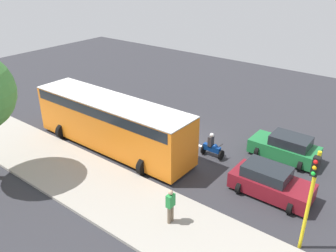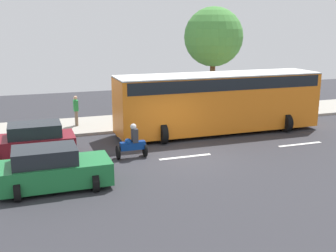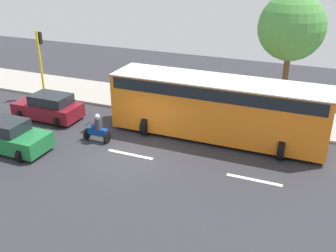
# 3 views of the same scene
# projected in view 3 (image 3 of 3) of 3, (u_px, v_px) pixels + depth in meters

# --- Properties ---
(ground_plane) EXTENTS (40.00, 60.00, 0.10)m
(ground_plane) POSITION_uv_depth(u_px,v_px,m) (130.00, 155.00, 18.81)
(ground_plane) COLOR #2D2D33
(sidewalk) EXTENTS (4.00, 60.00, 0.15)m
(sidewalk) POSITION_uv_depth(u_px,v_px,m) (181.00, 105.00, 24.65)
(sidewalk) COLOR #9E998E
(sidewalk) RESTS_ON ground
(lane_stripe_north) EXTENTS (0.20, 2.40, 0.01)m
(lane_stripe_north) POSITION_uv_depth(u_px,v_px,m) (254.00, 180.00, 16.69)
(lane_stripe_north) COLOR white
(lane_stripe_north) RESTS_ON ground
(lane_stripe_mid) EXTENTS (0.20, 2.40, 0.01)m
(lane_stripe_mid) POSITION_uv_depth(u_px,v_px,m) (130.00, 154.00, 18.78)
(lane_stripe_mid) COLOR white
(lane_stripe_mid) RESTS_ON ground
(lane_stripe_south) EXTENTS (0.20, 2.40, 0.01)m
(lane_stripe_south) POSITION_uv_depth(u_px,v_px,m) (31.00, 134.00, 20.88)
(lane_stripe_south) COLOR white
(lane_stripe_south) RESTS_ON ground
(car_green) EXTENTS (2.18, 3.87, 1.52)m
(car_green) POSITION_uv_depth(u_px,v_px,m) (9.00, 136.00, 19.01)
(car_green) COLOR #1E7238
(car_green) RESTS_ON ground
(car_maroon) EXTENTS (2.21, 3.93, 1.52)m
(car_maroon) POSITION_uv_depth(u_px,v_px,m) (49.00, 107.00, 22.53)
(car_maroon) COLOR maroon
(car_maroon) RESTS_ON ground
(city_bus) EXTENTS (3.20, 11.00, 3.16)m
(city_bus) POSITION_uv_depth(u_px,v_px,m) (217.00, 104.00, 19.81)
(city_bus) COLOR orange
(city_bus) RESTS_ON ground
(motorcycle) EXTENTS (0.60, 1.30, 1.53)m
(motorcycle) POSITION_uv_depth(u_px,v_px,m) (97.00, 130.00, 19.86)
(motorcycle) COLOR black
(motorcycle) RESTS_ON ground
(pedestrian_near_signal) EXTENTS (0.40, 0.24, 1.69)m
(pedestrian_near_signal) POSITION_uv_depth(u_px,v_px,m) (126.00, 83.00, 25.50)
(pedestrian_near_signal) COLOR #72604C
(pedestrian_near_signal) RESTS_ON sidewalk
(traffic_light_corner) EXTENTS (0.49, 0.24, 4.50)m
(traffic_light_corner) POSITION_uv_depth(u_px,v_px,m) (40.00, 55.00, 24.76)
(traffic_light_corner) COLOR yellow
(traffic_light_corner) RESTS_ON ground
(street_tree_south) EXTENTS (4.00, 4.00, 6.89)m
(street_tree_south) POSITION_uv_depth(u_px,v_px,m) (292.00, 27.00, 23.00)
(street_tree_south) COLOR brown
(street_tree_south) RESTS_ON ground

